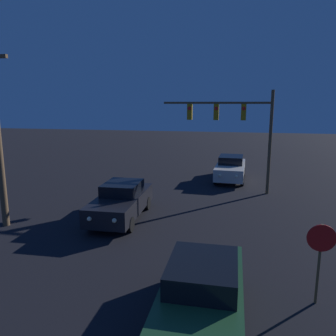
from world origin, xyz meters
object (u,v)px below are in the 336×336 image
car_far (231,168)px  car_near (201,298)px  traffic_signal_mast (237,122)px  stop_sign (320,249)px  car_mid (121,201)px

car_far → car_near: bearing=91.2°
car_near → traffic_signal_mast: (0.62, 12.30, 3.24)m
car_far → stop_sign: 13.96m
car_mid → car_far: bearing=-119.8°
car_mid → car_far: same height
car_far → traffic_signal_mast: 4.47m
stop_sign → traffic_signal_mast: bearing=101.6°
traffic_signal_mast → stop_sign: traffic_signal_mast is taller
car_far → stop_sign: (2.48, -13.72, 0.70)m
car_far → stop_sign: stop_sign is taller
car_near → car_mid: (-4.30, 6.71, 0.00)m
car_near → stop_sign: size_ratio=2.21×
car_mid → traffic_signal_mast: (4.91, 5.59, 3.24)m
car_near → traffic_signal_mast: size_ratio=0.78×
car_near → car_mid: bearing=-57.6°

